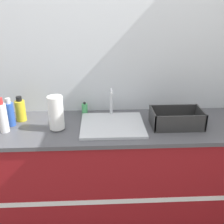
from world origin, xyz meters
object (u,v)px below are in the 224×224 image
bottle_blue (10,114)px  bottle_yellow (21,110)px  bottle_white_spray (3,117)px  soap_dispenser (85,109)px  sink (112,124)px  dish_rack (176,120)px  paper_towel_roll (56,113)px

bottle_blue → bottle_yellow: (0.05, 0.09, -0.01)m
bottle_white_spray → bottle_blue: bottle_white_spray is taller
bottle_yellow → soap_dispenser: bearing=12.4°
sink → bottle_blue: bearing=176.4°
bottle_yellow → dish_rack: bearing=-7.5°
sink → paper_towel_roll: bearing=-174.7°
bottle_white_spray → bottle_blue: bearing=81.0°
dish_rack → bottle_blue: size_ratio=1.73×
paper_towel_roll → soap_dispenser: paper_towel_roll is taller
paper_towel_roll → bottle_yellow: bearing=150.4°
bottle_white_spray → bottle_blue: 0.10m
bottle_blue → soap_dispenser: size_ratio=2.12×
dish_rack → bottle_yellow: (-1.20, 0.16, 0.04)m
bottle_blue → bottle_yellow: 0.10m
bottle_blue → bottle_yellow: bottle_blue is taller
bottle_white_spray → soap_dispenser: size_ratio=2.50×
paper_towel_roll → bottle_yellow: size_ratio=1.28×
bottle_yellow → bottle_blue: bearing=-121.8°
dish_rack → bottle_blue: bottle_blue is taller
sink → soap_dispenser: 0.33m
bottle_white_spray → bottle_blue: size_ratio=1.18×
dish_rack → bottle_blue: (-1.25, 0.07, 0.05)m
paper_towel_roll → bottle_white_spray: (-0.38, -0.02, -0.02)m
paper_towel_roll → bottle_white_spray: bearing=-177.6°
paper_towel_roll → dish_rack: 0.90m
bottle_blue → soap_dispenser: (0.55, 0.20, -0.05)m
bottle_white_spray → bottle_yellow: (0.07, 0.19, -0.03)m
sink → bottle_white_spray: bearing=-176.1°
paper_towel_roll → soap_dispenser: 0.35m
paper_towel_roll → bottle_white_spray: same height
sink → paper_towel_roll: size_ratio=1.85×
paper_towel_roll → bottle_blue: bearing=166.5°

